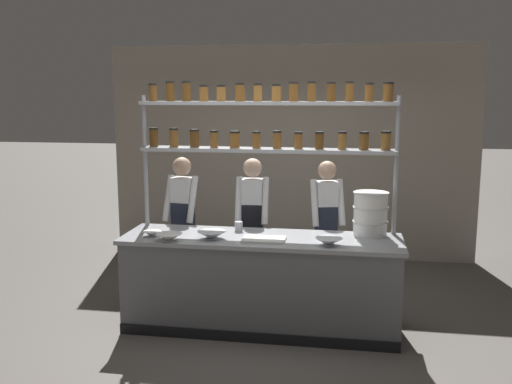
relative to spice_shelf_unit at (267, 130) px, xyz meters
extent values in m
plane|color=#5B5651|center=(0.00, -0.33, -1.93)|extent=(40.00, 40.00, 0.00)
cube|color=#9E9384|center=(0.00, 2.32, -0.46)|extent=(5.09, 0.12, 2.95)
cube|color=slate|center=(0.00, -0.33, -1.49)|extent=(2.63, 0.72, 0.88)
cube|color=#999BA0|center=(0.00, -0.33, -1.03)|extent=(2.69, 0.76, 0.04)
cube|color=black|center=(0.00, -0.70, -1.88)|extent=(2.63, 0.03, 0.10)
cylinder|color=#999BA0|center=(-1.27, 0.00, -0.80)|extent=(0.04, 0.04, 2.27)
cylinder|color=#999BA0|center=(1.27, 0.00, -0.80)|extent=(0.04, 0.04, 2.27)
cube|color=#999BA0|center=(0.00, 0.00, -0.20)|extent=(2.53, 0.28, 0.04)
cylinder|color=#513314|center=(-1.17, 0.00, -0.10)|extent=(0.09, 0.09, 0.17)
cylinder|color=black|center=(-1.17, 0.00, 0.00)|extent=(0.09, 0.09, 0.02)
cylinder|color=brown|center=(-0.96, 0.00, -0.10)|extent=(0.09, 0.09, 0.17)
cylinder|color=black|center=(-0.96, 0.00, 0.00)|extent=(0.09, 0.09, 0.02)
cylinder|color=#513314|center=(-0.74, 0.00, -0.11)|extent=(0.09, 0.09, 0.16)
cylinder|color=black|center=(-0.74, 0.00, -0.01)|extent=(0.10, 0.10, 0.02)
cylinder|color=brown|center=(-0.53, 0.00, -0.11)|extent=(0.08, 0.08, 0.15)
cylinder|color=black|center=(-0.53, 0.00, -0.02)|extent=(0.08, 0.08, 0.02)
cylinder|color=brown|center=(-0.32, 0.00, -0.11)|extent=(0.10, 0.10, 0.15)
cylinder|color=black|center=(-0.32, 0.00, -0.03)|extent=(0.10, 0.10, 0.02)
cylinder|color=brown|center=(-0.10, 0.00, -0.11)|extent=(0.08, 0.08, 0.15)
cylinder|color=black|center=(-0.10, 0.00, -0.03)|extent=(0.08, 0.08, 0.02)
cylinder|color=brown|center=(0.11, 0.00, -0.11)|extent=(0.09, 0.09, 0.16)
cylinder|color=black|center=(0.11, 0.00, -0.02)|extent=(0.09, 0.09, 0.02)
cylinder|color=brown|center=(0.32, 0.00, -0.11)|extent=(0.08, 0.08, 0.15)
cylinder|color=black|center=(0.32, 0.00, -0.03)|extent=(0.09, 0.09, 0.02)
cylinder|color=#513314|center=(0.52, 0.00, -0.11)|extent=(0.09, 0.09, 0.15)
cylinder|color=black|center=(0.52, 0.00, -0.03)|extent=(0.09, 0.09, 0.02)
cylinder|color=brown|center=(0.75, 0.00, -0.11)|extent=(0.08, 0.08, 0.16)
cylinder|color=black|center=(0.75, 0.00, -0.02)|extent=(0.08, 0.08, 0.02)
cylinder|color=brown|center=(0.95, 0.00, -0.11)|extent=(0.09, 0.09, 0.16)
cylinder|color=black|center=(0.95, 0.00, -0.02)|extent=(0.10, 0.10, 0.02)
cylinder|color=brown|center=(1.16, 0.00, -0.11)|extent=(0.10, 0.10, 0.16)
cylinder|color=black|center=(1.16, 0.00, -0.01)|extent=(0.10, 0.10, 0.02)
cube|color=#999BA0|center=(0.00, 0.00, 0.26)|extent=(2.53, 0.28, 0.04)
cylinder|color=brown|center=(-1.16, 0.00, 0.35)|extent=(0.08, 0.08, 0.16)
cylinder|color=black|center=(-1.16, 0.00, 0.44)|extent=(0.08, 0.08, 0.02)
cylinder|color=#513314|center=(-0.98, 0.00, 0.37)|extent=(0.09, 0.09, 0.18)
cylinder|color=black|center=(-0.98, 0.00, 0.47)|extent=(0.09, 0.09, 0.02)
cylinder|color=#513314|center=(-0.81, 0.00, 0.37)|extent=(0.09, 0.09, 0.18)
cylinder|color=black|center=(-0.81, 0.00, 0.46)|extent=(0.09, 0.09, 0.02)
cylinder|color=brown|center=(-0.63, 0.00, 0.35)|extent=(0.09, 0.09, 0.14)
cylinder|color=black|center=(-0.63, 0.00, 0.43)|extent=(0.09, 0.09, 0.02)
cylinder|color=brown|center=(-0.46, 0.00, 0.35)|extent=(0.09, 0.09, 0.14)
cylinder|color=black|center=(-0.46, 0.00, 0.43)|extent=(0.09, 0.09, 0.02)
cylinder|color=brown|center=(-0.27, 0.00, 0.36)|extent=(0.10, 0.10, 0.16)
cylinder|color=black|center=(-0.27, 0.00, 0.45)|extent=(0.10, 0.10, 0.02)
cylinder|color=brown|center=(-0.09, 0.00, 0.35)|extent=(0.08, 0.08, 0.15)
cylinder|color=black|center=(-0.09, 0.00, 0.44)|extent=(0.08, 0.08, 0.02)
cylinder|color=brown|center=(0.10, 0.00, 0.35)|extent=(0.09, 0.09, 0.15)
cylinder|color=black|center=(0.10, 0.00, 0.43)|extent=(0.09, 0.09, 0.02)
cylinder|color=brown|center=(0.26, 0.00, 0.36)|extent=(0.09, 0.09, 0.17)
cylinder|color=black|center=(0.26, 0.00, 0.45)|extent=(0.10, 0.10, 0.02)
cylinder|color=brown|center=(0.44, 0.00, 0.36)|extent=(0.08, 0.08, 0.17)
cylinder|color=black|center=(0.44, 0.00, 0.46)|extent=(0.09, 0.09, 0.02)
cylinder|color=#513314|center=(0.63, 0.00, 0.36)|extent=(0.08, 0.08, 0.17)
cylinder|color=black|center=(0.63, 0.00, 0.45)|extent=(0.09, 0.09, 0.02)
cylinder|color=brown|center=(0.80, 0.00, 0.36)|extent=(0.08, 0.08, 0.17)
cylinder|color=black|center=(0.80, 0.00, 0.46)|extent=(0.08, 0.08, 0.02)
cylinder|color=brown|center=(0.99, 0.00, 0.35)|extent=(0.08, 0.08, 0.16)
cylinder|color=black|center=(0.99, 0.00, 0.44)|extent=(0.08, 0.08, 0.02)
cylinder|color=brown|center=(1.16, 0.00, 0.36)|extent=(0.10, 0.10, 0.16)
cylinder|color=black|center=(1.16, 0.00, 0.45)|extent=(0.10, 0.10, 0.02)
cylinder|color=black|center=(-1.07, 0.38, -1.55)|extent=(0.11, 0.11, 0.77)
cylinder|color=black|center=(-0.91, 0.36, -1.55)|extent=(0.11, 0.11, 0.77)
cube|color=#232838|center=(-0.99, 0.37, -1.00)|extent=(0.24, 0.20, 0.33)
cube|color=white|center=(-0.99, 0.37, -0.69)|extent=(0.24, 0.21, 0.27)
sphere|color=tan|center=(-0.99, 0.37, -0.43)|extent=(0.20, 0.20, 0.20)
cylinder|color=white|center=(-1.14, 0.33, -0.78)|extent=(0.10, 0.25, 0.51)
cylinder|color=white|center=(-0.85, 0.29, -0.78)|extent=(0.10, 0.25, 0.51)
cylinder|color=black|center=(-0.29, 0.40, -1.55)|extent=(0.11, 0.11, 0.77)
cylinder|color=black|center=(-0.13, 0.41, -1.55)|extent=(0.11, 0.11, 0.77)
cube|color=black|center=(-0.21, 0.40, -1.00)|extent=(0.23, 0.18, 0.33)
cube|color=white|center=(-0.21, 0.40, -0.69)|extent=(0.23, 0.19, 0.27)
sphere|color=beige|center=(-0.21, 0.40, -0.44)|extent=(0.20, 0.20, 0.20)
cylinder|color=white|center=(-0.35, 0.33, -0.79)|extent=(0.08, 0.24, 0.51)
cylinder|color=white|center=(-0.06, 0.35, -0.79)|extent=(0.08, 0.24, 0.51)
cylinder|color=black|center=(0.51, 0.48, -1.55)|extent=(0.11, 0.11, 0.76)
cylinder|color=black|center=(0.66, 0.53, -1.55)|extent=(0.11, 0.11, 0.76)
cube|color=#232838|center=(0.59, 0.50, -1.01)|extent=(0.26, 0.22, 0.33)
cube|color=white|center=(0.59, 0.50, -0.71)|extent=(0.26, 0.23, 0.27)
sphere|color=tan|center=(0.59, 0.50, -0.46)|extent=(0.20, 0.20, 0.20)
cylinder|color=white|center=(0.46, 0.41, -0.80)|extent=(0.13, 0.25, 0.50)
cylinder|color=white|center=(0.74, 0.49, -0.80)|extent=(0.13, 0.25, 0.50)
cylinder|color=white|center=(1.03, -0.09, -0.95)|extent=(0.32, 0.32, 0.13)
cylinder|color=silver|center=(1.03, -0.09, -0.88)|extent=(0.34, 0.34, 0.01)
cylinder|color=white|center=(1.03, -0.09, -0.81)|extent=(0.32, 0.32, 0.13)
cylinder|color=silver|center=(1.03, -0.09, -0.73)|extent=(0.34, 0.34, 0.01)
cylinder|color=white|center=(1.03, -0.09, -0.66)|extent=(0.32, 0.32, 0.13)
cylinder|color=silver|center=(1.03, -0.09, -0.59)|extent=(0.34, 0.34, 0.01)
cube|color=silver|center=(0.05, -0.47, -1.00)|extent=(0.40, 0.26, 0.02)
cylinder|color=white|center=(-1.05, -0.47, -1.01)|extent=(0.08, 0.08, 0.01)
cone|color=white|center=(-1.05, -0.47, -0.99)|extent=(0.18, 0.18, 0.05)
cylinder|color=silver|center=(-0.45, -0.48, -1.01)|extent=(0.12, 0.12, 0.01)
cone|color=silver|center=(-0.45, -0.48, -0.98)|extent=(0.27, 0.27, 0.08)
cylinder|color=silver|center=(0.65, -0.54, -1.01)|extent=(0.11, 0.11, 0.01)
cone|color=silver|center=(0.65, -0.54, -0.98)|extent=(0.25, 0.25, 0.07)
cylinder|color=silver|center=(-0.83, -0.61, -1.01)|extent=(0.11, 0.11, 0.01)
cone|color=silver|center=(-0.83, -0.61, -0.98)|extent=(0.25, 0.25, 0.07)
cylinder|color=#B2B7BC|center=(-0.26, -0.13, -0.96)|extent=(0.08, 0.08, 0.10)
camera|label=1|loc=(0.81, -5.61, 0.34)|focal=40.00mm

